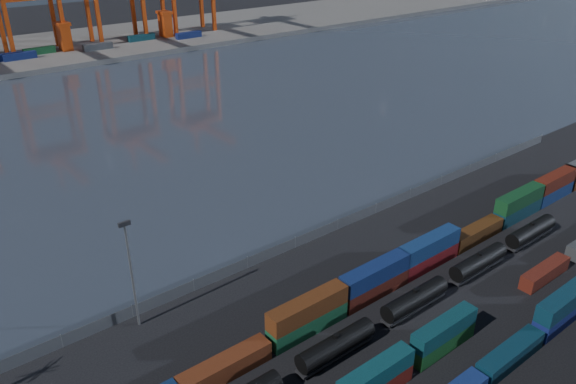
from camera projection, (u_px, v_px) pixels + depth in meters
ground at (423, 332)px, 77.55m from camera, size 700.00×700.00×0.00m
harbor_water at (115, 128)px, 151.12m from camera, size 700.00×700.00×0.00m
far_quay at (8, 55)px, 224.25m from camera, size 700.00×70.00×2.00m
container_row_mid at (473, 318)px, 77.52m from camera, size 140.07×2.24×4.78m
container_row_north at (446, 245)px, 93.60m from camera, size 141.84×2.57×5.48m
tanker_string at (289, 373)px, 68.06m from camera, size 120.74×2.63×3.76m
waterfront_fence at (295, 243)px, 96.73m from camera, size 160.12×0.12×2.20m
yard_light_mast at (131, 269)px, 74.92m from camera, size 1.60×0.40×16.60m
straddle_carriers at (4, 43)px, 212.81m from camera, size 140.00×7.00×11.10m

